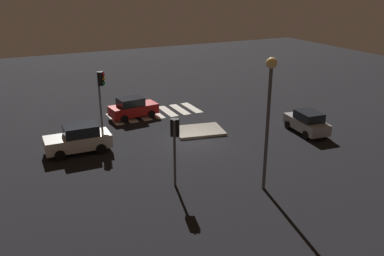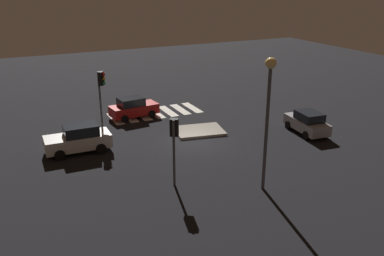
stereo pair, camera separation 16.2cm
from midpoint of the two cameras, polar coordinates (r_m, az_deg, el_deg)
ground_plane at (r=28.85m, az=-0.16°, el=-1.87°), size 80.00×80.00×0.00m
traffic_island at (r=30.60m, az=0.83°, el=-0.38°), size 3.91×3.22×0.18m
car_white at (r=27.85m, az=-15.52°, el=-1.46°), size 4.26×2.07×1.83m
car_silver at (r=31.32m, az=15.40°, el=0.77°), size 2.11×3.94×1.66m
car_red at (r=33.90m, az=-8.28°, el=2.78°), size 4.00×2.13×1.69m
traffic_light_east at (r=29.61m, az=-12.58°, el=5.42°), size 0.53×0.54×4.67m
traffic_light_north at (r=21.95m, az=-2.58°, el=-1.02°), size 0.54×0.53×3.80m
street_lamp at (r=21.12m, az=10.35°, el=3.63°), size 0.56×0.56×7.13m
crosswalk_near at (r=35.03m, az=-5.27°, el=2.07°), size 7.60×3.20×0.02m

